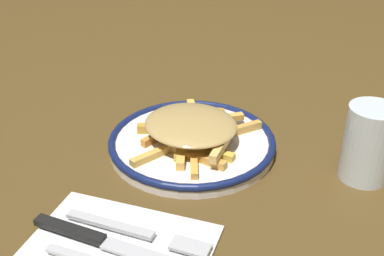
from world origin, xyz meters
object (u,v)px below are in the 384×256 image
knife (101,240)px  water_glass (368,143)px  fries_heap (191,128)px  napkin (116,250)px  plate (192,142)px  fork (137,232)px

knife → water_glass: (-0.24, 0.27, 0.04)m
fries_heap → napkin: fries_heap is taller
napkin → knife: size_ratio=0.96×
fries_heap → knife: 0.23m
napkin → water_glass: bearing=133.6°
plate → knife: bearing=-7.1°
fork → water_glass: (-0.21, 0.24, 0.04)m
fries_heap → plate: bearing=172.3°
knife → fries_heap: bearing=172.9°
water_glass → plate: bearing=-87.9°
plate → napkin: (0.23, -0.01, -0.01)m
knife → fork: bearing=130.0°
fries_heap → water_glass: (-0.01, 0.24, 0.02)m
fries_heap → knife: size_ratio=0.88×
fries_heap → napkin: bearing=-2.3°
fries_heap → napkin: size_ratio=0.91×
napkin → plate: bearing=177.6°
plate → water_glass: water_glass is taller
fries_heap → water_glass: bearing=92.9°
plate → napkin: size_ratio=1.21×
napkin → water_glass: 0.35m
knife → water_glass: water_glass is taller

